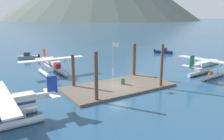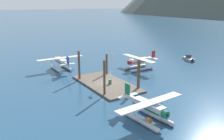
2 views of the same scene
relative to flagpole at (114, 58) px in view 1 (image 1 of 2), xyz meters
name	(u,v)px [view 1 (image 1 of 2)]	position (x,y,z in m)	size (l,w,h in m)	color
ground_plane	(118,88)	(0.04, -1.03, -3.95)	(1200.00, 1200.00, 0.00)	navy
dock_platform	(118,87)	(0.04, -1.03, -3.80)	(14.60, 7.23, 0.30)	brown
piling_near_left	(96,77)	(-4.96, -4.10, -1.06)	(0.43, 0.43, 5.78)	brown
piling_near_right	(162,66)	(4.81, -4.17, -0.98)	(0.37, 0.37, 5.93)	brown
piling_far_left	(73,72)	(-5.04, 2.10, -1.68)	(0.42, 0.42, 4.52)	brown
piling_far_right	(134,60)	(5.30, 2.32, -1.29)	(0.51, 0.51, 5.32)	brown
flagpole	(114,58)	(0.00, 0.00, 0.00)	(0.95, 0.10, 5.84)	silver
fuel_drum	(123,81)	(0.96, -0.76, -3.21)	(0.62, 0.62, 0.88)	#33663D
mooring_buoy	(211,74)	(15.75, -4.19, -3.51)	(0.86, 0.86, 0.86)	orange
seaplane_cream_port_aft	(7,107)	(-14.20, -4.40, -2.37)	(7.98, 10.40, 3.84)	#B7BABF
seaplane_white_bow_left	(52,65)	(-5.11, 10.64, -2.37)	(10.40, 7.98, 3.84)	#B7BABF
seaplane_silver_stbd_aft	(207,67)	(15.14, -3.74, -2.37)	(7.97, 10.48, 3.84)	#B7BABF
boat_grey_open_north	(28,57)	(-5.23, 27.27, -3.46)	(4.53, 3.15, 1.50)	gray
boat_navy_open_east	(164,52)	(25.90, 16.40, -3.46)	(3.55, 4.34, 1.50)	navy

